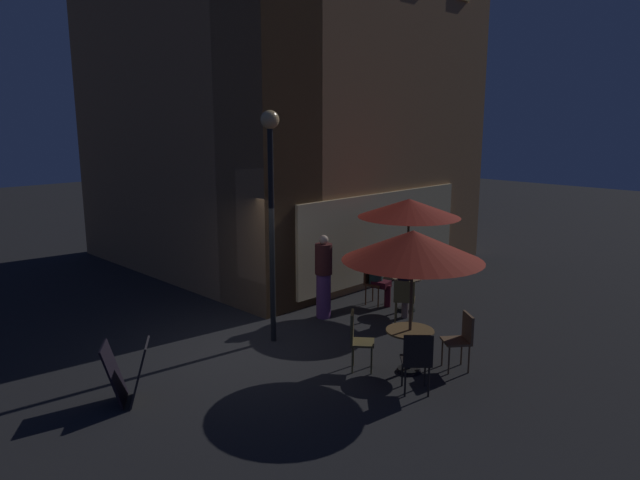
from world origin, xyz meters
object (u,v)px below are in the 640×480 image
at_px(cafe_chair_0, 357,336).
at_px(patron_seated_0, 378,275).
at_px(menu_sandwich_board, 127,373).
at_px(cafe_table_0, 410,340).
at_px(patio_umbrella_0, 413,246).
at_px(cafe_chair_1, 417,357).
at_px(cafe_chair_4, 404,297).
at_px(patron_seated_1, 405,289).
at_px(patron_standing_2, 324,276).
at_px(street_lamp_near_corner, 271,183).
at_px(cafe_chair_3, 372,278).
at_px(cafe_chair_2, 462,336).
at_px(cafe_table_1, 407,288).
at_px(patio_umbrella_1, 409,209).

height_order(cafe_chair_0, patron_seated_0, patron_seated_0).
height_order(menu_sandwich_board, cafe_table_0, menu_sandwich_board).
height_order(menu_sandwich_board, patron_seated_0, patron_seated_0).
xyz_separation_m(patio_umbrella_0, cafe_chair_0, (-0.54, 0.66, -1.52)).
xyz_separation_m(cafe_chair_1, cafe_chair_4, (2.36, 2.01, -0.02)).
relative_size(cafe_chair_0, patron_seated_1, 0.82).
distance_m(cafe_chair_1, patron_standing_2, 3.76).
bearing_deg(street_lamp_near_corner, patio_umbrella_0, -75.60).
bearing_deg(patio_umbrella_0, cafe_chair_3, 49.78).
relative_size(cafe_chair_2, cafe_chair_4, 1.03).
bearing_deg(menu_sandwich_board, patron_seated_1, 27.04).
xyz_separation_m(cafe_table_0, cafe_chair_4, (1.78, 1.46, 0.02)).
bearing_deg(cafe_chair_2, patron_seated_0, -80.16).
relative_size(cafe_chair_1, patron_standing_2, 0.56).
bearing_deg(cafe_chair_4, menu_sandwich_board, 138.13).
distance_m(menu_sandwich_board, cafe_chair_2, 5.25).
height_order(cafe_table_0, patron_standing_2, patron_standing_2).
bearing_deg(cafe_chair_4, cafe_table_1, 0.00).
relative_size(patio_umbrella_1, patron_standing_2, 1.39).
xyz_separation_m(patio_umbrella_1, cafe_chair_4, (-0.71, -0.47, -1.66)).
bearing_deg(cafe_chair_1, patio_umbrella_1, -5.14).
bearing_deg(patio_umbrella_1, street_lamp_near_corner, 167.81).
xyz_separation_m(patio_umbrella_1, cafe_chair_0, (-3.04, -1.27, -1.63)).
distance_m(cafe_table_0, cafe_chair_0, 0.86).
height_order(cafe_table_0, cafe_chair_2, cafe_chair_2).
distance_m(cafe_table_1, patron_seated_1, 0.73).
relative_size(cafe_table_1, cafe_chair_1, 0.76).
bearing_deg(cafe_chair_1, patron_seated_1, -3.98).
bearing_deg(patron_standing_2, cafe_chair_4, -47.06).
bearing_deg(cafe_chair_4, patio_umbrella_1, 0.00).
distance_m(street_lamp_near_corner, menu_sandwich_board, 3.98).
height_order(menu_sandwich_board, cafe_chair_2, cafe_chair_2).
bearing_deg(patron_seated_0, cafe_table_1, 0.00).
relative_size(cafe_table_1, cafe_chair_2, 0.78).
relative_size(cafe_chair_3, patron_standing_2, 0.56).
bearing_deg(patron_standing_2, cafe_chair_0, -111.83).
xyz_separation_m(street_lamp_near_corner, cafe_chair_0, (0.13, -1.95, -2.36)).
xyz_separation_m(cafe_chair_2, patron_seated_1, (1.22, 2.08, 0.11)).
distance_m(cafe_chair_4, patron_seated_0, 1.30).
bearing_deg(menu_sandwich_board, cafe_chair_0, 7.84).
relative_size(street_lamp_near_corner, patron_seated_0, 3.42).
distance_m(cafe_chair_1, cafe_chair_4, 3.10).
xyz_separation_m(patio_umbrella_1, patron_seated_0, (-0.13, 0.69, -1.53)).
height_order(cafe_chair_3, patron_seated_0, patron_seated_0).
relative_size(patio_umbrella_1, cafe_chair_1, 2.49).
xyz_separation_m(street_lamp_near_corner, patron_seated_0, (3.04, 0.00, -2.26)).
bearing_deg(cafe_chair_4, street_lamp_near_corner, 121.09).
bearing_deg(patron_seated_0, patio_umbrella_1, 0.00).
bearing_deg(cafe_chair_0, cafe_chair_4, 69.51).
bearing_deg(patio_umbrella_1, patron_seated_0, 100.52).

